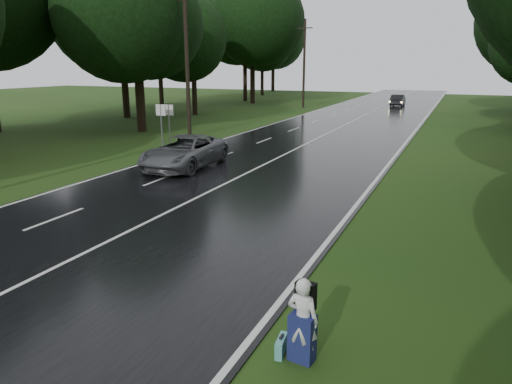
# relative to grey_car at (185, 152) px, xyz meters

# --- Properties ---
(ground) EXTENTS (160.00, 160.00, 0.00)m
(ground) POSITION_rel_grey_car_xyz_m (3.34, -10.61, -0.81)
(ground) COLOR #233E12
(ground) RESTS_ON ground
(road) EXTENTS (12.00, 140.00, 0.04)m
(road) POSITION_rel_grey_car_xyz_m (3.34, 9.39, -0.79)
(road) COLOR black
(road) RESTS_ON ground
(lane_center) EXTENTS (0.12, 140.00, 0.01)m
(lane_center) POSITION_rel_grey_car_xyz_m (3.34, 9.39, -0.77)
(lane_center) COLOR silver
(lane_center) RESTS_ON road
(grey_car) EXTENTS (2.84, 5.70, 1.55)m
(grey_car) POSITION_rel_grey_car_xyz_m (0.00, 0.00, 0.00)
(grey_car) COLOR #56575B
(grey_car) RESTS_ON road
(far_car) EXTENTS (1.53, 4.20, 1.38)m
(far_car) POSITION_rel_grey_car_xyz_m (4.94, 40.84, -0.09)
(far_car) COLOR black
(far_car) RESTS_ON road
(hitchhiker) EXTENTS (0.61, 0.56, 1.55)m
(hitchhiker) POSITION_rel_grey_car_xyz_m (10.19, -12.57, -0.10)
(hitchhiker) COLOR silver
(hitchhiker) RESTS_ON ground
(suitcase) EXTENTS (0.18, 0.47, 0.32)m
(suitcase) POSITION_rel_grey_car_xyz_m (9.81, -12.57, -0.65)
(suitcase) COLOR #54A1A2
(suitcase) RESTS_ON ground
(utility_pole_mid) EXTENTS (1.80, 0.28, 10.08)m
(utility_pole_mid) POSITION_rel_grey_car_xyz_m (-5.16, 8.89, -0.81)
(utility_pole_mid) COLOR black
(utility_pole_mid) RESTS_ON ground
(utility_pole_far) EXTENTS (1.80, 0.28, 9.96)m
(utility_pole_far) POSITION_rel_grey_car_xyz_m (-5.16, 34.58, -0.81)
(utility_pole_far) COLOR black
(utility_pole_far) RESTS_ON ground
(road_sign_a) EXTENTS (0.65, 0.10, 2.72)m
(road_sign_a) POSITION_rel_grey_car_xyz_m (-3.86, 3.69, -0.81)
(road_sign_a) COLOR white
(road_sign_a) RESTS_ON ground
(road_sign_b) EXTENTS (0.63, 0.10, 2.64)m
(road_sign_b) POSITION_rel_grey_car_xyz_m (-3.86, 4.50, -0.81)
(road_sign_b) COLOR white
(road_sign_b) RESTS_ON ground
(tree_left_d) EXTENTS (9.19, 9.19, 14.35)m
(tree_left_d) POSITION_rel_grey_car_xyz_m (-10.06, 9.98, -0.81)
(tree_left_d) COLOR black
(tree_left_d) RESTS_ON ground
(tree_left_e) EXTENTS (8.16, 8.16, 12.75)m
(tree_left_e) POSITION_rel_grey_car_xyz_m (-12.72, 22.33, -0.81)
(tree_left_e) COLOR black
(tree_left_e) RESTS_ON ground
(tree_left_f) EXTENTS (11.63, 11.63, 18.17)m
(tree_left_f) POSITION_rel_grey_car_xyz_m (-13.15, 37.74, -0.81)
(tree_left_f) COLOR black
(tree_left_f) RESTS_ON ground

